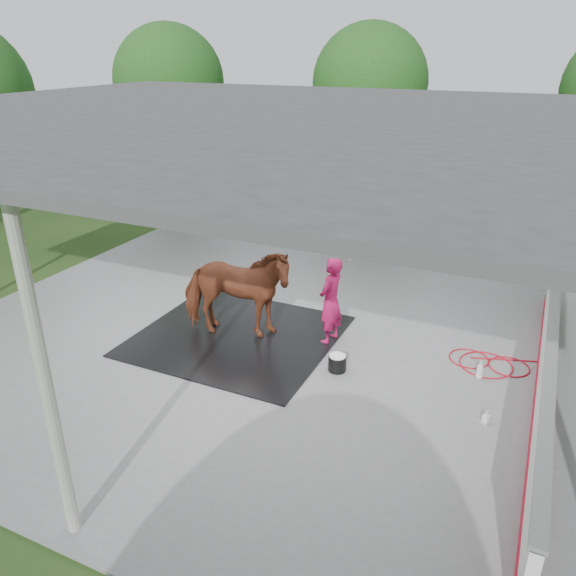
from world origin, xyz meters
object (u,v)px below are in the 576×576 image
at_px(dasher_board, 545,375).
at_px(wash_bucket, 337,363).
at_px(horse, 236,292).
at_px(handler, 331,301).

xyz_separation_m(dasher_board, wash_bucket, (-3.09, -0.34, -0.40)).
height_order(horse, handler, horse).
relative_size(dasher_board, horse, 3.88).
height_order(handler, wash_bucket, handler).
height_order(dasher_board, horse, horse).
distance_m(horse, handler, 1.71).
bearing_deg(handler, horse, -61.23).
bearing_deg(handler, wash_bucket, 37.85).
height_order(dasher_board, wash_bucket, dasher_board).
bearing_deg(dasher_board, handler, 171.19).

